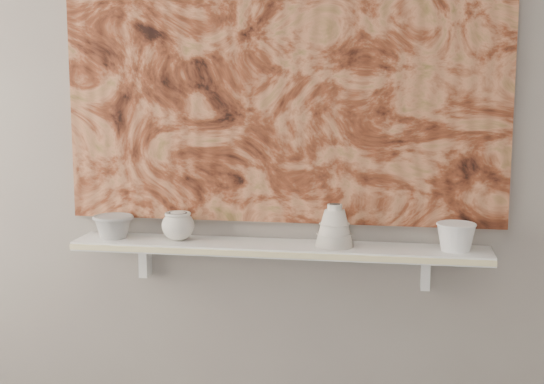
% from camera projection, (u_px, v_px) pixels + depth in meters
% --- Properties ---
extents(wall_back, '(3.60, 0.00, 3.60)m').
position_uv_depth(wall_back, '(283.00, 117.00, 2.56)').
color(wall_back, gray).
rests_on(wall_back, floor).
extents(shelf, '(1.40, 0.18, 0.03)m').
position_uv_depth(shelf, '(278.00, 248.00, 2.54)').
color(shelf, white).
rests_on(shelf, wall_back).
extents(shelf_stripe, '(1.40, 0.01, 0.02)m').
position_uv_depth(shelf_stripe, '(274.00, 255.00, 2.45)').
color(shelf_stripe, beige).
rests_on(shelf_stripe, shelf).
extents(bracket_left, '(0.03, 0.06, 0.12)m').
position_uv_depth(bracket_left, '(145.00, 259.00, 2.69)').
color(bracket_left, white).
rests_on(bracket_left, wall_back).
extents(bracket_right, '(0.03, 0.06, 0.12)m').
position_uv_depth(bracket_right, '(425.00, 271.00, 2.53)').
color(bracket_right, white).
rests_on(bracket_right, wall_back).
extents(painting, '(1.50, 0.02, 1.10)m').
position_uv_depth(painting, '(282.00, 60.00, 2.52)').
color(painting, brown).
rests_on(painting, wall_back).
extents(house_motif, '(0.09, 0.00, 0.08)m').
position_uv_depth(house_motif, '(417.00, 155.00, 2.48)').
color(house_motif, black).
rests_on(house_motif, painting).
extents(bowl_grey, '(0.17, 0.17, 0.08)m').
position_uv_depth(bowl_grey, '(113.00, 226.00, 2.62)').
color(bowl_grey, gray).
rests_on(bowl_grey, shelf).
extents(cup_cream, '(0.12, 0.12, 0.10)m').
position_uv_depth(cup_cream, '(178.00, 226.00, 2.59)').
color(cup_cream, beige).
rests_on(cup_cream, shelf).
extents(bell_vessel, '(0.14, 0.14, 0.14)m').
position_uv_depth(bell_vessel, '(334.00, 225.00, 2.49)').
color(bell_vessel, silver).
rests_on(bell_vessel, shelf).
extents(bowl_white, '(0.14, 0.14, 0.09)m').
position_uv_depth(bowl_white, '(456.00, 237.00, 2.43)').
color(bowl_white, silver).
rests_on(bowl_white, shelf).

